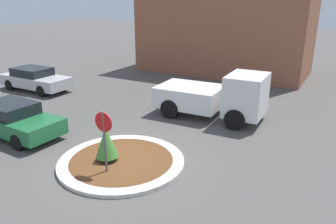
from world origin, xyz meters
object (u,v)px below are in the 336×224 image
Objects in this scene: utility_truck at (216,96)px; parked_sedan_silver at (35,79)px; stop_sign at (104,132)px; parked_sedan_green at (13,119)px.

utility_truck is 1.11× the size of parked_sedan_silver.
utility_truck is at bearing 81.39° from stop_sign.
parked_sedan_green is at bearing -45.71° from parked_sedan_silver.
stop_sign is at bearing -100.63° from utility_truck.
stop_sign reaches higher than parked_sedan_green.
utility_truck is at bearing 45.46° from parked_sedan_green.
utility_truck is (1.04, 6.87, -0.42)m from stop_sign.
parked_sedan_green is (-5.55, 0.70, -0.80)m from stop_sign.
stop_sign is 0.49× the size of parked_sedan_green.
parked_sedan_green is at bearing 172.83° from stop_sign.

